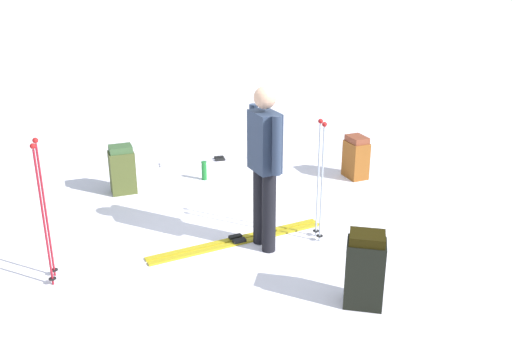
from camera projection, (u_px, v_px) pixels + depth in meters
ground_plane at (256, 227)px, 6.32m from camera, size 80.00×80.00×0.00m
skier_standing at (265, 160)px, 5.56m from camera, size 0.50×0.36×1.70m
ski_pair_near at (220, 160)px, 8.35m from camera, size 0.70×1.72×0.05m
ski_pair_far at (237, 240)px, 5.99m from camera, size 1.15×1.80×0.05m
backpack_large_dark at (365, 270)px, 4.81m from camera, size 0.30×0.36×0.68m
backpack_bright at (356, 157)px, 7.64m from camera, size 0.40×0.36×0.59m
backpack_small_spare at (122, 170)px, 7.14m from camera, size 0.35×0.38×0.63m
ski_poles_planted_near at (43, 206)px, 5.01m from camera, size 0.22×0.12×1.38m
ski_poles_planted_far at (320, 175)px, 5.80m from camera, size 0.18×0.10×1.32m
thermos_bottle at (204, 171)px, 7.61m from camera, size 0.07×0.07×0.26m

